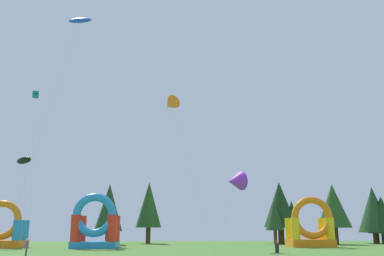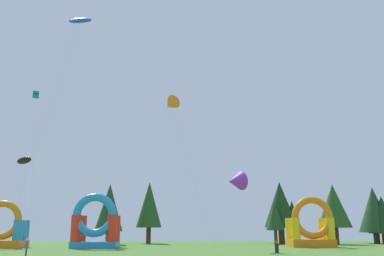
# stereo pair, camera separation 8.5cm
# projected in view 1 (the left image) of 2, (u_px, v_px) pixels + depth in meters

# --- Properties ---
(kite_teal_box) EXTENTS (3.84, 8.03, 21.59)m
(kite_teal_box) POSITION_uv_depth(u_px,v_px,m) (35.00, 95.00, 60.15)
(kite_teal_box) COLOR #0C7F7A
(kite_teal_box) RESTS_ON ground_plane
(kite_purple_delta) EXTENTS (3.48, 4.64, 9.63)m
(kite_purple_delta) POSITION_uv_depth(u_px,v_px,m) (235.00, 181.00, 52.73)
(kite_purple_delta) COLOR purple
(kite_purple_delta) RESTS_ON ground_plane
(kite_blue_parafoil) EXTENTS (8.87, 3.57, 26.47)m
(kite_blue_parafoil) POSITION_uv_depth(u_px,v_px,m) (80.00, 21.00, 48.57)
(kite_blue_parafoil) COLOR blue
(kite_blue_parafoil) RESTS_ON ground_plane
(kite_black_parafoil) EXTENTS (3.00, 2.64, 10.64)m
(kite_black_parafoil) POSITION_uv_depth(u_px,v_px,m) (24.00, 160.00, 47.55)
(kite_black_parafoil) COLOR black
(kite_black_parafoil) RESTS_ON ground_plane
(kite_orange_delta) EXTENTS (6.29, 4.34, 17.05)m
(kite_orange_delta) POSITION_uv_depth(u_px,v_px,m) (170.00, 104.00, 47.19)
(kite_orange_delta) COLOR orange
(kite_orange_delta) RESTS_ON ground_plane
(person_left_edge) EXTENTS (0.38, 0.38, 1.71)m
(person_left_edge) POSITION_uv_depth(u_px,v_px,m) (277.00, 251.00, 32.31)
(person_left_edge) COLOR silver
(person_left_edge) RESTS_ON ground_plane
(person_far_side) EXTENTS (0.36, 0.36, 1.75)m
(person_far_side) POSITION_uv_depth(u_px,v_px,m) (27.00, 247.00, 38.35)
(person_far_side) COLOR navy
(person_far_side) RESTS_ON ground_plane
(inflatable_orange_dome) EXTENTS (6.14, 4.88, 7.30)m
(inflatable_orange_dome) POSITION_uv_depth(u_px,v_px,m) (95.00, 228.00, 57.58)
(inflatable_orange_dome) COLOR #268CD8
(inflatable_orange_dome) RESTS_ON ground_plane
(inflatable_blue_arch) EXTENTS (6.20, 4.37, 7.07)m
(inflatable_blue_arch) POSITION_uv_depth(u_px,v_px,m) (311.00, 229.00, 60.82)
(inflatable_blue_arch) COLOR orange
(inflatable_blue_arch) RESTS_ON ground_plane
(inflatable_yellow_castle) EXTENTS (5.56, 4.19, 6.40)m
(inflatable_yellow_castle) POSITION_uv_depth(u_px,v_px,m) (3.00, 231.00, 58.27)
(inflatable_yellow_castle) COLOR orange
(inflatable_yellow_castle) RESTS_ON ground_plane
(tree_row_3) EXTENTS (4.63, 4.63, 9.89)m
(tree_row_3) POSITION_uv_depth(u_px,v_px,m) (109.00, 207.00, 70.43)
(tree_row_3) COLOR #4C331E
(tree_row_3) RESTS_ON ground_plane
(tree_row_4) EXTENTS (4.51, 4.51, 10.71)m
(tree_row_4) POSITION_uv_depth(u_px,v_px,m) (149.00, 205.00, 75.12)
(tree_row_4) COLOR #4C331E
(tree_row_4) RESTS_ON ground_plane
(tree_row_5) EXTENTS (3.13, 3.13, 7.17)m
(tree_row_5) POSITION_uv_depth(u_px,v_px,m) (275.00, 216.00, 71.71)
(tree_row_5) COLOR #4C331E
(tree_row_5) RESTS_ON ground_plane
(tree_row_6) EXTENTS (5.77, 5.77, 10.65)m
(tree_row_6) POSITION_uv_depth(u_px,v_px,m) (280.00, 205.00, 74.53)
(tree_row_6) COLOR #4C331E
(tree_row_6) RESTS_ON ground_plane
(tree_row_7) EXTENTS (3.02, 3.02, 7.35)m
(tree_row_7) POSITION_uv_depth(u_px,v_px,m) (292.00, 214.00, 73.90)
(tree_row_7) COLOR #4C331E
(tree_row_7) RESTS_ON ground_plane
(tree_row_8) EXTENTS (5.58, 5.58, 9.89)m
(tree_row_8) POSITION_uv_depth(u_px,v_px,m) (333.00, 206.00, 71.14)
(tree_row_8) COLOR #4C331E
(tree_row_8) RESTS_ON ground_plane
(tree_row_9) EXTENTS (5.67, 5.67, 9.76)m
(tree_row_9) POSITION_uv_depth(u_px,v_px,m) (374.00, 210.00, 74.74)
(tree_row_9) COLOR #4C331E
(tree_row_9) RESTS_ON ground_plane
(tree_row_10) EXTENTS (5.11, 5.11, 8.09)m
(tree_row_10) POSITION_uv_depth(u_px,v_px,m) (382.00, 215.00, 73.62)
(tree_row_10) COLOR #4C331E
(tree_row_10) RESTS_ON ground_plane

